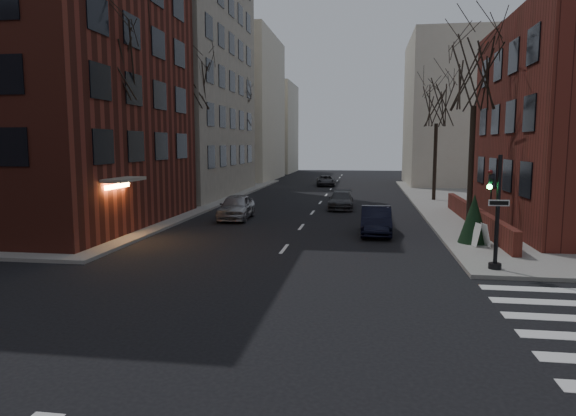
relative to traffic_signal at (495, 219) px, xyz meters
The scene contains 21 objects.
ground 12.15m from the traffic_signal, 131.43° to the right, with size 160.00×160.00×0.00m, color black.
building_left_brick 25.61m from the traffic_signal, 162.24° to the left, with size 15.00×15.00×18.00m, color maroon.
building_left_tan 37.33m from the traffic_signal, 134.92° to the left, with size 18.00×18.00×28.00m, color #A09585.
low_wall_right 10.18m from the traffic_signal, 82.24° to the left, with size 0.35×16.00×1.00m, color #5A201A.
building_distant_la 51.89m from the traffic_signal, 116.50° to the left, with size 14.00×16.00×18.00m, color beige.
building_distant_ra 42.05m from the traffic_signal, 80.23° to the left, with size 14.00×14.00×16.00m, color beige.
building_distant_lb 66.59m from the traffic_signal, 108.38° to the left, with size 10.00×12.00×14.00m, color beige.
traffic_signal is the anchor object (origin of this frame).
tree_left_a 18.66m from the traffic_signal, 163.35° to the left, with size 4.18×4.18×10.26m.
tree_left_b 24.87m from the traffic_signal, 134.54° to the left, with size 4.40×4.40×10.80m.
tree_left_c 35.76m from the traffic_signal, 118.36° to the left, with size 3.96×3.96×9.72m.
tree_right_a 10.92m from the traffic_signal, 84.53° to the left, with size 3.96×3.96×9.72m.
tree_right_b 23.71m from the traffic_signal, 87.85° to the left, with size 3.74×3.74×9.18m.
streetlamp_near 20.86m from the traffic_signal, 141.13° to the left, with size 0.36×0.36×6.28m.
streetlamp_far 36.81m from the traffic_signal, 116.06° to the left, with size 0.36×0.36×6.28m.
parked_sedan 8.38m from the traffic_signal, 118.33° to the left, with size 1.48×4.24×1.40m, color black.
car_lane_silver 16.70m from the traffic_signal, 137.03° to the left, with size 1.78×4.43×1.51m, color #99999E.
car_lane_gray 18.38m from the traffic_signal, 109.65° to the left, with size 1.71×4.21×1.22m, color #38393C.
car_lane_far 38.10m from the traffic_signal, 103.33° to the left, with size 1.90×4.12×1.14m, color #38383D.
sandwich_board 4.33m from the traffic_signal, 83.89° to the left, with size 0.44×0.62×1.00m, color white.
evergreen_shrub 4.95m from the traffic_signal, 86.71° to the left, with size 1.31×1.31×2.18m, color black.
Camera 1 is at (3.42, -9.56, 4.51)m, focal length 32.00 mm.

